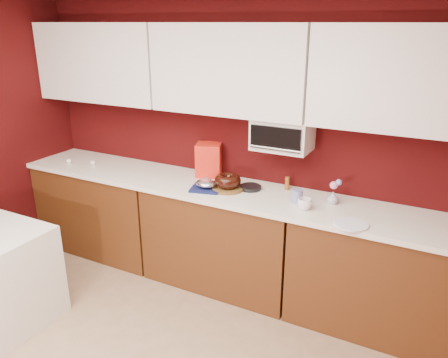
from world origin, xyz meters
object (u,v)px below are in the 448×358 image
at_px(foil_ham_nest, 206,183).
at_px(pandoro_box, 209,160).
at_px(bundt_cake, 228,180).
at_px(blue_jar, 297,196).
at_px(flower_vase, 333,197).
at_px(toaster_oven, 283,134).
at_px(coffee_mug, 305,203).

bearing_deg(foil_ham_nest, pandoro_box, 115.32).
xyz_separation_m(bundt_cake, blue_jar, (0.60, -0.00, -0.03)).
relative_size(pandoro_box, flower_vase, 2.79).
relative_size(foil_ham_nest, flower_vase, 1.66).
height_order(foil_ham_nest, flower_vase, flower_vase).
distance_m(bundt_cake, flower_vase, 0.85).
xyz_separation_m(foil_ham_nest, blue_jar, (0.75, 0.08, -0.00)).
height_order(bundt_cake, blue_jar, bundt_cake).
distance_m(foil_ham_nest, flower_vase, 1.02).
xyz_separation_m(toaster_oven, pandoro_box, (-0.70, 0.05, -0.33)).
xyz_separation_m(coffee_mug, flower_vase, (0.16, 0.21, 0.00)).
distance_m(toaster_oven, flower_vase, 0.62).
bearing_deg(flower_vase, blue_jar, -155.77).
bearing_deg(pandoro_box, bundt_cake, -58.15).
height_order(toaster_oven, pandoro_box, toaster_oven).
bearing_deg(blue_jar, bundt_cake, 179.86).
distance_m(coffee_mug, blue_jar, 0.13).
height_order(coffee_mug, flower_vase, flower_vase).
height_order(bundt_cake, foil_ham_nest, bundt_cake).
bearing_deg(flower_vase, coffee_mug, -127.11).
xyz_separation_m(toaster_oven, bundt_cake, (-0.39, -0.18, -0.40)).
distance_m(foil_ham_nest, pandoro_box, 0.37).
distance_m(pandoro_box, blue_jar, 0.94).
distance_m(pandoro_box, coffee_mug, 1.06).
height_order(toaster_oven, foil_ham_nest, toaster_oven).
relative_size(blue_jar, flower_vase, 0.99).
bearing_deg(foil_ham_nest, toaster_oven, 25.97).
bearing_deg(bundt_cake, coffee_mug, -7.99).
xyz_separation_m(bundt_cake, coffee_mug, (0.69, -0.10, -0.03)).
relative_size(foil_ham_nest, blue_jar, 1.67).
bearing_deg(bundt_cake, pandoro_box, 142.48).
xyz_separation_m(pandoro_box, coffee_mug, (1.00, -0.33, -0.10)).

